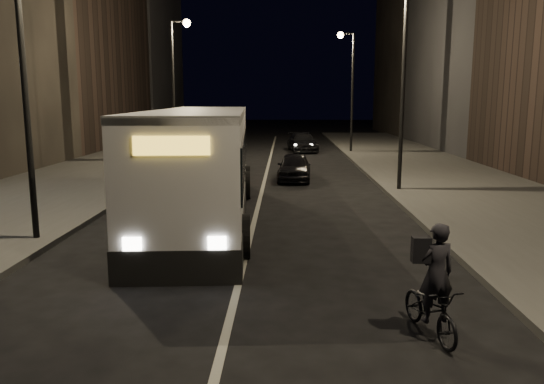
# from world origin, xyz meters

# --- Properties ---
(ground) EXTENTS (180.00, 180.00, 0.00)m
(ground) POSITION_xyz_m (0.00, 0.00, 0.00)
(ground) COLOR black
(ground) RESTS_ON ground
(sidewalk_right) EXTENTS (7.00, 70.00, 0.16)m
(sidewalk_right) POSITION_xyz_m (8.50, 14.00, 0.08)
(sidewalk_right) COLOR #3D3D3B
(sidewalk_right) RESTS_ON ground
(sidewalk_left) EXTENTS (7.00, 70.00, 0.16)m
(sidewalk_left) POSITION_xyz_m (-8.50, 14.00, 0.08)
(sidewalk_left) COLOR #3D3D3B
(sidewalk_left) RESTS_ON ground
(streetlight_right_mid) EXTENTS (1.20, 0.44, 8.12)m
(streetlight_right_mid) POSITION_xyz_m (5.33, 12.00, 5.36)
(streetlight_right_mid) COLOR black
(streetlight_right_mid) RESTS_ON sidewalk_right
(streetlight_right_far) EXTENTS (1.20, 0.44, 8.12)m
(streetlight_right_far) POSITION_xyz_m (5.33, 28.00, 5.36)
(streetlight_right_far) COLOR black
(streetlight_right_far) RESTS_ON sidewalk_right
(streetlight_left_near) EXTENTS (1.20, 0.44, 8.12)m
(streetlight_left_near) POSITION_xyz_m (-5.33, 4.00, 5.36)
(streetlight_left_near) COLOR black
(streetlight_left_near) RESTS_ON sidewalk_left
(streetlight_left_far) EXTENTS (1.20, 0.44, 8.12)m
(streetlight_left_far) POSITION_xyz_m (-5.33, 22.00, 5.36)
(streetlight_left_far) COLOR black
(streetlight_left_far) RESTS_ON sidewalk_left
(city_bus) EXTENTS (3.63, 12.89, 3.43)m
(city_bus) POSITION_xyz_m (-1.67, 7.18, 1.87)
(city_bus) COLOR silver
(city_bus) RESTS_ON ground
(cyclist_on_bicycle) EXTENTS (0.94, 1.74, 1.90)m
(cyclist_on_bicycle) POSITION_xyz_m (3.28, -1.38, 0.63)
(cyclist_on_bicycle) COLOR black
(cyclist_on_bicycle) RESTS_ON ground
(car_near) EXTENTS (1.68, 3.79, 1.27)m
(car_near) POSITION_xyz_m (1.39, 15.21, 0.63)
(car_near) COLOR black
(car_near) RESTS_ON ground
(car_mid) EXTENTS (1.62, 4.26, 1.39)m
(car_mid) POSITION_xyz_m (-3.60, 24.65, 0.69)
(car_mid) COLOR #343436
(car_mid) RESTS_ON ground
(car_far) EXTENTS (2.36, 4.77, 1.33)m
(car_far) POSITION_xyz_m (2.23, 29.22, 0.67)
(car_far) COLOR black
(car_far) RESTS_ON ground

